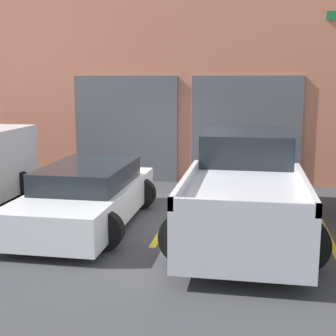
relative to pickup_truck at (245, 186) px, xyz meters
The scene contains 7 objects.
ground_plane 2.00m from the pickup_truck, 147.87° to the left, with size 28.00×28.00×0.00m, color #3D3D3F.
shophouse_building 4.98m from the pickup_truck, 109.92° to the left, with size 14.01×0.68×5.92m.
pickup_truck is the anchor object (origin of this frame).
sedan_white 3.10m from the pickup_truck, behind, with size 2.21×4.31×1.19m.
parking_stripe_left 4.70m from the pickup_truck, behind, with size 0.12×2.20×0.01m, color gold.
parking_stripe_centre 1.78m from the pickup_truck, 168.69° to the right, with size 0.12×2.20×0.01m, color gold.
parking_stripe_right 1.78m from the pickup_truck, 11.31° to the right, with size 0.12×2.20×0.01m, color gold.
Camera 1 is at (1.60, -9.83, 2.82)m, focal length 50.00 mm.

